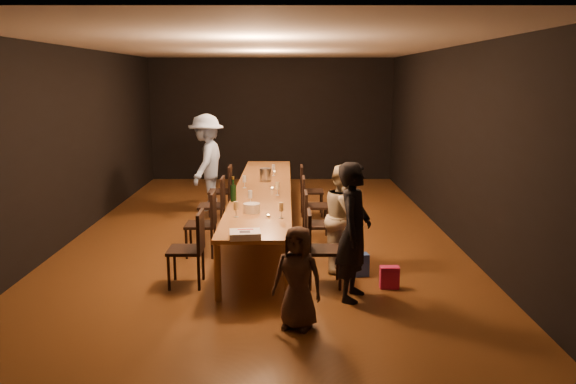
{
  "coord_description": "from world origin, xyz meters",
  "views": [
    {
      "loc": [
        0.39,
        -8.98,
        2.52
      ],
      "look_at": [
        0.4,
        -1.54,
        1.0
      ],
      "focal_mm": 35.0,
      "sensor_mm": 36.0,
      "label": 1
    }
  ],
  "objects_px": {
    "chair_right_3": "(312,191)",
    "chair_left_3": "(220,191)",
    "plate_stack": "(252,208)",
    "chair_right_2": "(315,205)",
    "child": "(298,278)",
    "man_blue": "(207,163)",
    "table": "(263,191)",
    "champagne_bottle": "(233,189)",
    "chair_left_2": "(212,205)",
    "ice_bucket": "(265,174)",
    "chair_right_1": "(319,224)",
    "chair_left_0": "(186,249)",
    "woman_tan": "(344,217)",
    "chair_right_0": "(325,249)",
    "chair_left_1": "(200,224)",
    "woman_birthday": "(354,232)",
    "birthday_cake": "(245,234)"
  },
  "relations": [
    {
      "from": "woman_tan",
      "to": "chair_right_3",
      "type": "bearing_deg",
      "value": 16.61
    },
    {
      "from": "table",
      "to": "chair_left_2",
      "type": "relative_size",
      "value": 6.45
    },
    {
      "from": "chair_right_1",
      "to": "woman_birthday",
      "type": "distance_m",
      "value": 1.68
    },
    {
      "from": "chair_right_3",
      "to": "plate_stack",
      "type": "height_order",
      "value": "chair_right_3"
    },
    {
      "from": "chair_left_1",
      "to": "chair_left_2",
      "type": "relative_size",
      "value": 1.0
    },
    {
      "from": "chair_left_3",
      "to": "plate_stack",
      "type": "height_order",
      "value": "chair_left_3"
    },
    {
      "from": "table",
      "to": "chair_right_1",
      "type": "xyz_separation_m",
      "value": [
        0.85,
        -1.2,
        -0.24
      ]
    },
    {
      "from": "chair_right_2",
      "to": "plate_stack",
      "type": "bearing_deg",
      "value": -28.76
    },
    {
      "from": "man_blue",
      "to": "table",
      "type": "bearing_deg",
      "value": 43.59
    },
    {
      "from": "man_blue",
      "to": "chair_left_3",
      "type": "bearing_deg",
      "value": 41.93
    },
    {
      "from": "chair_left_2",
      "to": "woman_birthday",
      "type": "distance_m",
      "value": 3.48
    },
    {
      "from": "table",
      "to": "champagne_bottle",
      "type": "distance_m",
      "value": 1.1
    },
    {
      "from": "chair_right_1",
      "to": "child",
      "type": "relative_size",
      "value": 0.87
    },
    {
      "from": "chair_left_2",
      "to": "birthday_cake",
      "type": "xyz_separation_m",
      "value": [
        0.77,
        -2.9,
        0.32
      ]
    },
    {
      "from": "chair_right_0",
      "to": "chair_left_1",
      "type": "xyz_separation_m",
      "value": [
        -1.7,
        1.2,
        0.0
      ]
    },
    {
      "from": "chair_right_0",
      "to": "ice_bucket",
      "type": "height_order",
      "value": "ice_bucket"
    },
    {
      "from": "woman_tan",
      "to": "child",
      "type": "distance_m",
      "value": 1.92
    },
    {
      "from": "chair_right_2",
      "to": "man_blue",
      "type": "distance_m",
      "value": 2.64
    },
    {
      "from": "chair_right_2",
      "to": "plate_stack",
      "type": "xyz_separation_m",
      "value": [
        -0.93,
        -1.7,
        0.35
      ]
    },
    {
      "from": "chair_left_0",
      "to": "man_blue",
      "type": "relative_size",
      "value": 0.5
    },
    {
      "from": "chair_left_0",
      "to": "chair_left_3",
      "type": "height_order",
      "value": "same"
    },
    {
      "from": "table",
      "to": "man_blue",
      "type": "xyz_separation_m",
      "value": [
        -1.15,
        1.66,
        0.22
      ]
    },
    {
      "from": "chair_right_2",
      "to": "champagne_bottle",
      "type": "xyz_separation_m",
      "value": [
        -1.24,
        -1.0,
        0.47
      ]
    },
    {
      "from": "table",
      "to": "chair_left_3",
      "type": "height_order",
      "value": "chair_left_3"
    },
    {
      "from": "chair_left_1",
      "to": "child",
      "type": "height_order",
      "value": "child"
    },
    {
      "from": "plate_stack",
      "to": "chair_right_2",
      "type": "bearing_deg",
      "value": 61.24
    },
    {
      "from": "child",
      "to": "plate_stack",
      "type": "bearing_deg",
      "value": 127.79
    },
    {
      "from": "plate_stack",
      "to": "ice_bucket",
      "type": "relative_size",
      "value": 1.03
    },
    {
      "from": "chair_right_3",
      "to": "chair_left_3",
      "type": "distance_m",
      "value": 1.7
    },
    {
      "from": "chair_right_0",
      "to": "chair_left_0",
      "type": "height_order",
      "value": "same"
    },
    {
      "from": "table",
      "to": "child",
      "type": "relative_size",
      "value": 5.61
    },
    {
      "from": "chair_left_3",
      "to": "chair_right_3",
      "type": "bearing_deg",
      "value": -90.0
    },
    {
      "from": "ice_bucket",
      "to": "chair_right_1",
      "type": "bearing_deg",
      "value": -66.17
    },
    {
      "from": "birthday_cake",
      "to": "ice_bucket",
      "type": "relative_size",
      "value": 1.72
    },
    {
      "from": "chair_left_1",
      "to": "chair_right_1",
      "type": "bearing_deg",
      "value": -90.0
    },
    {
      "from": "chair_right_3",
      "to": "ice_bucket",
      "type": "relative_size",
      "value": 4.3
    },
    {
      "from": "chair_left_1",
      "to": "plate_stack",
      "type": "relative_size",
      "value": 4.18
    },
    {
      "from": "woman_tan",
      "to": "champagne_bottle",
      "type": "bearing_deg",
      "value": 73.5
    },
    {
      "from": "chair_left_0",
      "to": "woman_birthday",
      "type": "xyz_separation_m",
      "value": [
        2.0,
        -0.42,
        0.34
      ]
    },
    {
      "from": "chair_left_0",
      "to": "child",
      "type": "xyz_separation_m",
      "value": [
        1.35,
        -1.19,
        0.07
      ]
    },
    {
      "from": "chair_right_1",
      "to": "plate_stack",
      "type": "distance_m",
      "value": 1.11
    },
    {
      "from": "chair_right_1",
      "to": "chair_left_2",
      "type": "bearing_deg",
      "value": -125.22
    },
    {
      "from": "chair_right_0",
      "to": "birthday_cake",
      "type": "relative_size",
      "value": 2.49
    },
    {
      "from": "chair_right_2",
      "to": "champagne_bottle",
      "type": "relative_size",
      "value": 2.51
    },
    {
      "from": "child",
      "to": "ice_bucket",
      "type": "bearing_deg",
      "value": 117.27
    },
    {
      "from": "ice_bucket",
      "to": "man_blue",
      "type": "bearing_deg",
      "value": 140.33
    },
    {
      "from": "chair_left_2",
      "to": "chair_right_1",
      "type": "bearing_deg",
      "value": -125.22
    },
    {
      "from": "plate_stack",
      "to": "birthday_cake",
      "type": "bearing_deg",
      "value": -90.0
    },
    {
      "from": "plate_stack",
      "to": "ice_bucket",
      "type": "distance_m",
      "value": 2.39
    },
    {
      "from": "table",
      "to": "plate_stack",
      "type": "height_order",
      "value": "plate_stack"
    }
  ]
}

